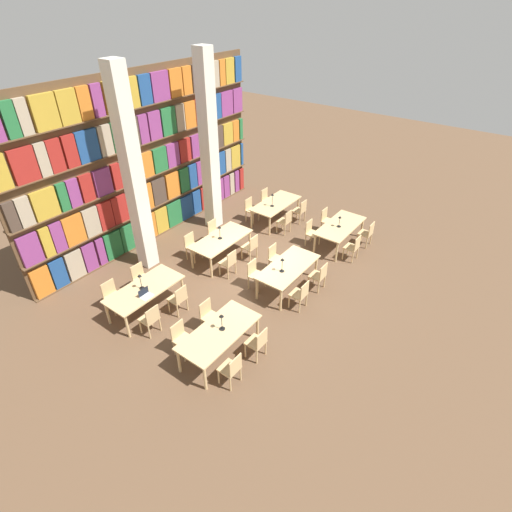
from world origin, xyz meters
TOP-DOWN VIEW (x-y plane):
  - ground_plane at (0.00, 0.00)m, footprint 40.00×40.00m
  - bookshelf_bank at (0.01, 4.18)m, footprint 9.58×0.35m
  - pillar_left at (-1.57, 3.00)m, footprint 0.46×0.46m
  - pillar_center at (1.57, 3.00)m, footprint 0.46×0.46m
  - reading_table_0 at (-3.10, -1.37)m, footprint 2.08×0.97m
  - chair_0 at (-3.59, -2.14)m, footprint 0.42×0.40m
  - chair_1 at (-3.59, -0.60)m, footprint 0.42×0.40m
  - chair_2 at (-2.63, -2.14)m, footprint 0.42×0.40m
  - chair_3 at (-2.63, -0.60)m, footprint 0.42×0.40m
  - desk_lamp_0 at (-3.00, -1.38)m, footprint 0.14×0.14m
  - reading_table_1 at (0.05, -1.25)m, footprint 2.08×0.97m
  - chair_4 at (-0.51, -2.02)m, footprint 0.42×0.40m
  - chair_5 at (-0.51, -0.48)m, footprint 0.42×0.40m
  - chair_6 at (0.53, -2.02)m, footprint 0.42×0.40m
  - chair_7 at (0.53, -0.48)m, footprint 0.42×0.40m
  - desk_lamp_1 at (-0.27, -1.24)m, footprint 0.14×0.14m
  - reading_table_2 at (3.07, -1.38)m, footprint 2.08×0.97m
  - chair_8 at (2.52, -2.14)m, footprint 0.42×0.40m
  - chair_9 at (2.52, -0.61)m, footprint 0.42×0.40m
  - chair_10 at (3.60, -2.14)m, footprint 0.42×0.40m
  - chair_11 at (3.60, -0.61)m, footprint 0.42×0.40m
  - desk_lamp_2 at (2.96, -1.37)m, footprint 0.14×0.14m
  - reading_table_3 at (-3.09, 1.27)m, footprint 2.08×0.97m
  - chair_12 at (-3.60, 0.51)m, footprint 0.42×0.40m
  - chair_13 at (-3.60, 2.04)m, footprint 0.42×0.40m
  - chair_14 at (-2.62, 0.51)m, footprint 0.42×0.40m
  - chair_15 at (-2.62, 2.04)m, footprint 0.42×0.40m
  - desk_lamp_3 at (-3.13, 1.32)m, footprint 0.14×0.14m
  - laptop at (-3.28, 0.98)m, footprint 0.32×0.22m
  - reading_table_4 at (0.04, 1.28)m, footprint 2.08×0.97m
  - chair_16 at (-0.51, 0.51)m, footprint 0.42×0.40m
  - chair_17 at (-0.51, 2.05)m, footprint 0.42×0.40m
  - chair_18 at (0.58, 0.51)m, footprint 0.42×0.40m
  - chair_19 at (0.58, 2.05)m, footprint 0.42×0.40m
  - desk_lamp_4 at (0.02, 1.31)m, footprint 0.14×0.14m
  - reading_table_5 at (3.15, 1.31)m, footprint 2.08×0.97m
  - chair_20 at (2.65, 0.54)m, footprint 0.42×0.40m
  - chair_21 at (2.65, 2.07)m, footprint 0.42×0.40m
  - chair_22 at (3.67, 0.54)m, footprint 0.42×0.40m
  - chair_23 at (3.67, 2.07)m, footprint 0.42×0.40m
  - desk_lamp_5 at (2.85, 1.26)m, footprint 0.14×0.14m

SIDE VIEW (x-z plane):
  - ground_plane at x=0.00m, z-range 0.00..0.00m
  - chair_0 at x=-3.59m, z-range 0.04..0.93m
  - chair_1 at x=-3.59m, z-range 0.04..0.93m
  - chair_2 at x=-2.63m, z-range 0.04..0.93m
  - chair_3 at x=-2.63m, z-range 0.04..0.93m
  - chair_4 at x=-0.51m, z-range 0.04..0.93m
  - chair_5 at x=-0.51m, z-range 0.04..0.93m
  - chair_6 at x=0.53m, z-range 0.04..0.93m
  - chair_7 at x=0.53m, z-range 0.04..0.93m
  - chair_8 at x=2.52m, z-range 0.04..0.93m
  - chair_9 at x=2.52m, z-range 0.04..0.93m
  - chair_10 at x=3.60m, z-range 0.04..0.93m
  - chair_11 at x=3.60m, z-range 0.04..0.93m
  - chair_12 at x=-3.60m, z-range 0.04..0.93m
  - chair_13 at x=-3.60m, z-range 0.04..0.93m
  - chair_14 at x=-2.62m, z-range 0.04..0.93m
  - chair_15 at x=-2.62m, z-range 0.04..0.93m
  - chair_16 at x=-0.51m, z-range 0.04..0.93m
  - chair_17 at x=-0.51m, z-range 0.04..0.93m
  - chair_18 at x=0.58m, z-range 0.04..0.93m
  - chair_19 at x=0.58m, z-range 0.04..0.93m
  - chair_20 at x=2.65m, z-range 0.04..0.93m
  - chair_21 at x=2.65m, z-range 0.04..0.93m
  - chair_22 at x=3.67m, z-range 0.04..0.93m
  - chair_23 at x=3.67m, z-range 0.04..0.93m
  - reading_table_0 at x=-3.10m, z-range 0.31..1.08m
  - reading_table_1 at x=0.05m, z-range 0.31..1.08m
  - reading_table_2 at x=3.07m, z-range 0.31..1.08m
  - reading_table_3 at x=-3.09m, z-range 0.31..1.08m
  - reading_table_4 at x=0.04m, z-range 0.31..1.08m
  - reading_table_5 at x=3.15m, z-range 0.31..1.08m
  - laptop at x=-3.28m, z-range 0.70..0.92m
  - desk_lamp_2 at x=2.96m, z-range 0.84..1.24m
  - desk_lamp_1 at x=-0.27m, z-range 0.85..1.30m
  - desk_lamp_4 at x=0.02m, z-range 0.85..1.30m
  - desk_lamp_0 at x=-3.00m, z-range 0.85..1.31m
  - desk_lamp_3 at x=-3.13m, z-range 0.85..1.32m
  - desk_lamp_5 at x=2.85m, z-range 0.86..1.36m
  - bookshelf_bank at x=0.01m, z-range -0.10..5.40m
  - pillar_left at x=-1.57m, z-range 0.00..6.00m
  - pillar_center at x=1.57m, z-range 0.00..6.00m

